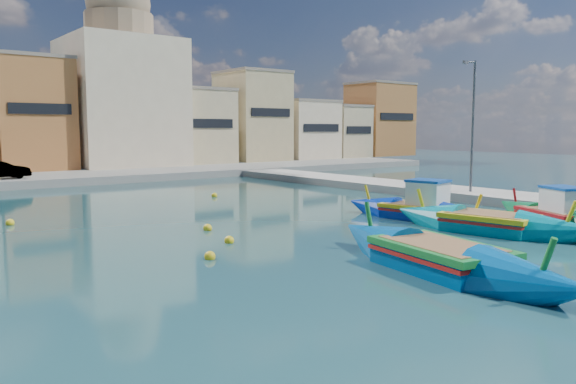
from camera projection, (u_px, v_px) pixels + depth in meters
name	position (u px, v px, depth m)	size (l,w,h in m)	color
ground	(305.00, 262.00, 17.45)	(160.00, 160.00, 0.00)	#153A40
north_quay	(37.00, 180.00, 42.54)	(80.00, 8.00, 0.60)	gray
north_townhouses	(90.00, 120.00, 51.86)	(83.20, 7.87, 10.19)	#C3B187
church_block	(121.00, 84.00, 54.00)	(10.00, 10.00, 19.10)	beige
quay_street_lamp	(472.00, 125.00, 32.30)	(1.18, 0.16, 8.00)	#595B60
luzzu_turquoise_cabin	(556.00, 217.00, 24.34)	(5.06, 8.14, 2.62)	#0A6E39
luzzu_blue_cabin	(419.00, 211.00, 25.90)	(3.32, 8.15, 2.81)	#0026A5
luzzu_blue_south	(440.00, 261.00, 16.42)	(3.89, 10.15, 2.86)	#0053A1
luzzu_cyan_south	(489.00, 225.00, 22.55)	(3.67, 8.78, 2.65)	#00859D
mooring_buoys	(275.00, 227.00, 23.19)	(22.86, 22.87, 0.36)	yellow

